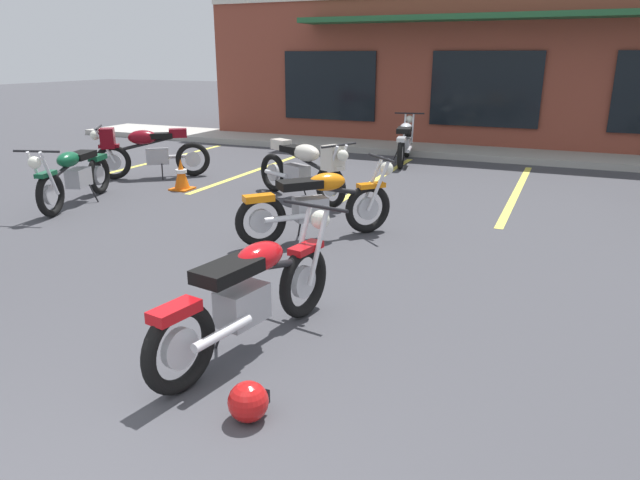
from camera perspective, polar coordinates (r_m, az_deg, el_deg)
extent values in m
plane|color=#3D3D42|center=(5.92, 1.94, -4.05)|extent=(80.00, 80.00, 0.00)
cube|color=#A8A59E|center=(13.99, 15.18, 8.38)|extent=(22.00, 1.80, 0.14)
cube|color=brown|center=(17.32, 17.58, 15.97)|extent=(14.62, 6.02, 3.80)
cube|color=black|center=(15.35, 0.91, 14.95)|extent=(2.50, 0.06, 1.70)
cube|color=black|center=(14.31, 15.93, 14.09)|extent=(2.50, 0.06, 1.70)
cube|color=#235933|center=(13.91, 16.24, 20.38)|extent=(8.77, 0.90, 0.12)
cube|color=#DBCC4C|center=(13.21, -15.64, 7.53)|extent=(0.12, 4.80, 0.01)
cube|color=#DBCC4C|center=(11.81, -6.09, 6.94)|extent=(0.12, 4.80, 0.01)
cube|color=#DBCC4C|center=(10.82, 5.56, 5.96)|extent=(0.12, 4.80, 0.01)
cube|color=#DBCC4C|center=(10.35, 18.82, 4.54)|extent=(0.12, 4.80, 0.01)
torus|color=black|center=(4.06, -13.63, -10.34)|extent=(0.21, 0.65, 0.64)
cylinder|color=#B7B7BC|center=(4.06, -13.63, -10.34)|extent=(0.11, 0.29, 0.29)
torus|color=black|center=(5.04, -1.62, -4.14)|extent=(0.21, 0.65, 0.64)
cylinder|color=#B7B7BC|center=(5.04, -1.62, -4.14)|extent=(0.11, 0.29, 0.29)
cylinder|color=silver|center=(5.06, -1.83, -0.21)|extent=(0.10, 0.33, 0.66)
cylinder|color=silver|center=(4.96, -0.14, -0.56)|extent=(0.10, 0.33, 0.66)
cylinder|color=black|center=(4.98, -0.49, 3.36)|extent=(0.66, 0.15, 0.03)
sphere|color=silver|center=(5.08, 0.02, 2.02)|extent=(0.20, 0.20, 0.17)
cube|color=#B70F14|center=(4.97, -1.39, -0.78)|extent=(0.20, 0.38, 0.06)
cube|color=#9E9EA3|center=(4.43, -7.65, -6.35)|extent=(0.31, 0.44, 0.28)
cylinder|color=silver|center=(4.12, -9.55, -9.02)|extent=(0.17, 0.55, 0.07)
cylinder|color=black|center=(4.48, -6.09, -2.70)|extent=(0.22, 0.94, 0.26)
ellipsoid|color=#B70F14|center=(4.47, -5.96, -1.66)|extent=(0.34, 0.52, 0.22)
cube|color=black|center=(4.21, -9.07, -3.00)|extent=(0.37, 0.56, 0.10)
cube|color=#B70F14|center=(3.93, -14.13, -6.83)|extent=(0.22, 0.38, 0.08)
cylinder|color=black|center=(4.61, -9.80, -9.05)|extent=(0.14, 0.05, 0.29)
torus|color=black|center=(6.91, -5.83, 1.88)|extent=(0.51, 0.54, 0.64)
cylinder|color=#B7B7BC|center=(6.91, -5.83, 1.88)|extent=(0.24, 0.25, 0.29)
torus|color=black|center=(7.46, 4.73, 3.11)|extent=(0.51, 0.54, 0.64)
cylinder|color=#B7B7BC|center=(7.46, 4.73, 3.11)|extent=(0.24, 0.25, 0.29)
cylinder|color=silver|center=(7.51, 5.14, 5.70)|extent=(0.25, 0.27, 0.66)
cylinder|color=silver|center=(7.36, 5.82, 5.43)|extent=(0.25, 0.27, 0.66)
cylinder|color=black|center=(7.41, 6.09, 8.04)|extent=(0.51, 0.47, 0.03)
sphere|color=silver|center=(7.48, 6.59, 7.01)|extent=(0.24, 0.24, 0.17)
cube|color=orange|center=(7.41, 5.06, 5.38)|extent=(0.35, 0.36, 0.06)
cube|color=#9E9EA3|center=(7.10, -0.94, 3.08)|extent=(0.45, 0.46, 0.28)
cylinder|color=silver|center=(6.85, -3.33, 2.16)|extent=(0.42, 0.45, 0.07)
cylinder|color=black|center=(7.12, 0.53, 5.11)|extent=(0.68, 0.73, 0.26)
ellipsoid|color=orange|center=(7.11, 0.68, 5.76)|extent=(0.52, 0.53, 0.22)
cube|color=black|center=(6.97, -2.02, 5.50)|extent=(0.56, 0.57, 0.10)
cube|color=orange|center=(6.83, -6.07, 4.12)|extent=(0.36, 0.37, 0.08)
cylinder|color=black|center=(7.31, -1.99, 1.38)|extent=(0.12, 0.11, 0.29)
torus|color=black|center=(11.87, 7.98, 8.47)|extent=(0.21, 0.65, 0.64)
cylinder|color=#B7B7BC|center=(11.87, 7.98, 8.47)|extent=(0.11, 0.29, 0.29)
torus|color=black|center=(13.29, 8.62, 9.42)|extent=(0.21, 0.65, 0.64)
cylinder|color=#B7B7BC|center=(13.29, 8.62, 9.42)|extent=(0.11, 0.29, 0.29)
cylinder|color=silver|center=(13.36, 8.33, 10.86)|extent=(0.10, 0.33, 0.66)
cylinder|color=silver|center=(13.34, 9.11, 10.82)|extent=(0.10, 0.33, 0.66)
cylinder|color=black|center=(13.40, 8.82, 12.24)|extent=(0.66, 0.15, 0.03)
sphere|color=silver|center=(13.49, 8.82, 11.68)|extent=(0.20, 0.20, 0.17)
cube|color=silver|center=(13.29, 8.69, 10.73)|extent=(0.20, 0.38, 0.06)
cube|color=#9E9EA3|center=(12.49, 8.29, 9.29)|extent=(0.31, 0.44, 0.28)
cylinder|color=silver|center=(12.12, 8.78, 8.82)|extent=(0.17, 0.55, 0.07)
cylinder|color=black|center=(12.66, 8.43, 10.49)|extent=(0.22, 0.94, 0.26)
ellipsoid|color=silver|center=(12.67, 8.46, 10.86)|extent=(0.34, 0.52, 0.22)
cube|color=black|center=(12.31, 8.30, 10.67)|extent=(0.37, 0.56, 0.10)
cube|color=silver|center=(11.81, 8.03, 9.80)|extent=(0.22, 0.38, 0.08)
cylinder|color=black|center=(12.48, 7.38, 8.11)|extent=(0.14, 0.05, 0.29)
torus|color=black|center=(10.27, -20.95, 6.04)|extent=(0.28, 0.64, 0.64)
cylinder|color=#B7B7BC|center=(10.27, -20.95, 6.04)|extent=(0.14, 0.29, 0.29)
torus|color=black|center=(9.04, -25.03, 4.09)|extent=(0.28, 0.64, 0.64)
cylinder|color=#B7B7BC|center=(9.04, -25.03, 4.09)|extent=(0.14, 0.29, 0.29)
cylinder|color=silver|center=(8.85, -25.12, 5.94)|extent=(0.14, 0.32, 0.66)
cylinder|color=silver|center=(8.95, -26.11, 5.91)|extent=(0.14, 0.32, 0.66)
cylinder|color=black|center=(8.78, -26.17, 7.85)|extent=(0.64, 0.22, 0.03)
sphere|color=silver|center=(8.74, -26.32, 6.85)|extent=(0.21, 0.21, 0.17)
cube|color=#0F4C2D|center=(8.95, -25.40, 5.88)|extent=(0.24, 0.39, 0.06)
cube|color=#9E9EA3|center=(9.70, -22.69, 5.69)|extent=(0.35, 0.45, 0.28)
cylinder|color=silver|center=(10.09, -22.37, 5.92)|extent=(0.23, 0.55, 0.07)
cylinder|color=black|center=(9.49, -23.44, 6.84)|extent=(0.33, 0.92, 0.26)
ellipsoid|color=#0F4C2D|center=(9.46, -23.55, 7.29)|extent=(0.39, 0.53, 0.22)
cube|color=black|center=(9.77, -22.52, 7.71)|extent=(0.42, 0.58, 0.10)
cube|color=#0F4C2D|center=(10.24, -21.07, 7.59)|extent=(0.26, 0.39, 0.08)
cylinder|color=black|center=(9.73, -21.39, 4.30)|extent=(0.14, 0.06, 0.29)
torus|color=black|center=(9.79, -4.64, 6.63)|extent=(0.62, 0.37, 0.64)
cylinder|color=#B7B7BC|center=(9.79, -4.64, 6.63)|extent=(0.29, 0.18, 0.29)
torus|color=black|center=(8.70, 1.03, 5.27)|extent=(0.62, 0.37, 0.64)
cylinder|color=#B7B7BC|center=(8.70, 1.03, 5.27)|extent=(0.29, 0.18, 0.29)
cylinder|color=silver|center=(8.62, 1.94, 7.32)|extent=(0.31, 0.18, 0.66)
cylinder|color=silver|center=(8.50, 1.04, 7.18)|extent=(0.31, 0.18, 0.66)
cylinder|color=black|center=(8.45, 1.88, 9.31)|extent=(0.31, 0.61, 0.03)
sphere|color=silver|center=(8.41, 2.25, 8.31)|extent=(0.23, 0.23, 0.17)
cube|color=beige|center=(8.61, 1.22, 7.18)|extent=(0.39, 0.28, 0.06)
cube|color=#9E9EA3|center=(9.28, -2.29, 6.56)|extent=(0.46, 0.39, 0.28)
cylinder|color=silver|center=(9.49, -4.35, 6.53)|extent=(0.53, 0.30, 0.07)
cylinder|color=black|center=(9.08, -1.51, 7.86)|extent=(0.88, 0.46, 0.26)
ellipsoid|color=beige|center=(9.03, -1.35, 8.58)|extent=(0.60, 0.49, 0.26)
cube|color=beige|center=(8.58, 1.27, 8.09)|extent=(0.34, 0.36, 0.36)
cube|color=black|center=(9.29, -2.71, 8.95)|extent=(0.46, 0.39, 0.10)
cube|color=beige|center=(9.52, -3.84, 9.38)|extent=(0.37, 0.32, 0.16)
cylinder|color=black|center=(9.50, -1.68, 5.22)|extent=(0.08, 0.13, 0.29)
torus|color=black|center=(11.31, -12.41, 7.77)|extent=(0.58, 0.46, 0.64)
cylinder|color=#B7B7BC|center=(11.31, -12.41, 7.77)|extent=(0.27, 0.22, 0.29)
torus|color=black|center=(11.39, -19.72, 7.23)|extent=(0.58, 0.46, 0.64)
cylinder|color=#B7B7BC|center=(11.39, -19.72, 7.23)|extent=(0.27, 0.22, 0.29)
cylinder|color=silver|center=(11.27, -20.44, 8.70)|extent=(0.29, 0.23, 0.66)
cylinder|color=silver|center=(11.45, -20.34, 8.83)|extent=(0.29, 0.23, 0.66)
cylinder|color=black|center=(11.33, -20.97, 10.32)|extent=(0.42, 0.55, 0.03)
sphere|color=silver|center=(11.36, -21.30, 9.59)|extent=(0.24, 0.24, 0.17)
cube|color=maroon|center=(11.35, -20.08, 8.69)|extent=(0.37, 0.33, 0.06)
cube|color=#9E9EA3|center=(11.31, -15.71, 7.94)|extent=(0.46, 0.43, 0.28)
cylinder|color=silver|center=(11.44, -13.80, 7.99)|extent=(0.48, 0.38, 0.07)
cylinder|color=black|center=(11.29, -16.83, 9.06)|extent=(0.79, 0.61, 0.26)
ellipsoid|color=maroon|center=(11.27, -17.09, 9.65)|extent=(0.60, 0.55, 0.26)
cube|color=maroon|center=(11.33, -20.20, 9.39)|extent=(0.36, 0.37, 0.36)
cube|color=black|center=(11.25, -15.35, 9.88)|extent=(0.46, 0.43, 0.10)
cube|color=maroon|center=(11.24, -13.82, 10.20)|extent=(0.38, 0.35, 0.16)
cylinder|color=black|center=(11.17, -15.27, 6.51)|extent=(0.10, 0.12, 0.29)
sphere|color=#B71414|center=(3.78, -7.09, -15.53)|extent=(0.26, 0.26, 0.26)
cube|color=black|center=(3.86, -6.28, -14.86)|extent=(0.18, 0.03, 0.09)
cube|color=orange|center=(10.23, -13.41, 4.93)|extent=(0.34, 0.34, 0.03)
cone|color=orange|center=(10.17, -13.51, 6.39)|extent=(0.26, 0.26, 0.50)
cylinder|color=white|center=(10.17, -13.53, 6.61)|extent=(0.19, 0.19, 0.06)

